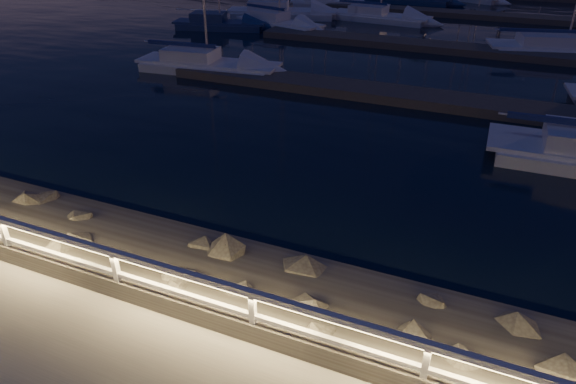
% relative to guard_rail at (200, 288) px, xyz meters
% --- Properties ---
extents(ground, '(400.00, 400.00, 0.00)m').
position_rel_guard_rail_xyz_m(ground, '(0.07, 0.00, -0.77)').
color(ground, '#ABA59A').
rests_on(ground, ground).
extents(harbor_water, '(400.00, 440.00, 0.60)m').
position_rel_guard_rail_xyz_m(harbor_water, '(0.07, 31.22, -1.74)').
color(harbor_water, black).
rests_on(harbor_water, ground).
extents(guard_rail, '(44.11, 0.12, 1.06)m').
position_rel_guard_rail_xyz_m(guard_rail, '(0.00, 0.00, 0.00)').
color(guard_rail, white).
rests_on(guard_rail, ground).
extents(riprap, '(34.06, 2.74, 1.25)m').
position_rel_guard_rail_xyz_m(riprap, '(-5.40, 1.08, -0.90)').
color(riprap, slate).
rests_on(riprap, ground).
extents(floating_docks, '(22.00, 36.00, 0.40)m').
position_rel_guard_rail_xyz_m(floating_docks, '(0.07, 32.50, -1.17)').
color(floating_docks, '#564E47').
rests_on(floating_docks, ground).
extents(sailboat_a, '(6.74, 3.45, 11.12)m').
position_rel_guard_rail_xyz_m(sailboat_a, '(-15.06, 26.22, -0.96)').
color(sailboat_a, navy).
rests_on(sailboat_a, ground).
extents(sailboat_b, '(7.64, 3.00, 12.70)m').
position_rel_guard_rail_xyz_m(sailboat_b, '(-10.14, 16.48, -0.95)').
color(sailboat_b, silver).
rests_on(sailboat_b, ground).
extents(sailboat_e, '(7.07, 3.83, 11.68)m').
position_rel_guard_rail_xyz_m(sailboat_e, '(-11.31, 28.13, -0.95)').
color(sailboat_e, silver).
rests_on(sailboat_e, ground).
extents(sailboat_g, '(7.70, 3.04, 12.74)m').
position_rel_guard_rail_xyz_m(sailboat_g, '(-5.54, 33.67, -0.97)').
color(sailboat_g, silver).
rests_on(sailboat_g, ground).
extents(sailboat_i, '(6.55, 3.71, 10.83)m').
position_rel_guard_rail_xyz_m(sailboat_i, '(-11.40, 38.31, -0.97)').
color(sailboat_i, silver).
rests_on(sailboat_i, ground).
extents(sailboat_j, '(8.68, 4.85, 14.28)m').
position_rel_guard_rail_xyz_m(sailboat_j, '(-12.91, 31.95, -0.91)').
color(sailboat_j, silver).
rests_on(sailboat_j, ground).
extents(sailboat_l, '(8.88, 4.63, 14.48)m').
position_rel_guard_rail_xyz_m(sailboat_l, '(6.91, 27.85, -0.95)').
color(sailboat_l, silver).
rests_on(sailboat_l, ground).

